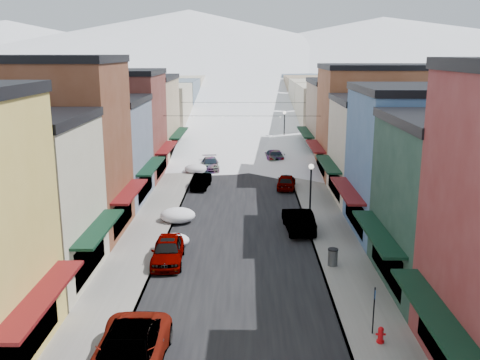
{
  "coord_description": "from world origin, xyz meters",
  "views": [
    {
      "loc": [
        0.58,
        -15.51,
        12.71
      ],
      "look_at": [
        0.0,
        26.31,
        2.64
      ],
      "focal_mm": 40.0,
      "sensor_mm": 36.0,
      "label": 1
    }
  ],
  "objects_px": {
    "streetlamp_near": "(311,187)",
    "fire_hydrant": "(381,335)",
    "car_silver_sedan": "(168,251)",
    "car_dark_hatch": "(201,181)",
    "car_green_sedan": "(298,220)",
    "trash_can": "(333,257)",
    "car_white_suv": "(128,354)"
  },
  "relations": [
    {
      "from": "streetlamp_near",
      "to": "fire_hydrant",
      "type": "bearing_deg",
      "value": -85.41
    },
    {
      "from": "car_silver_sedan",
      "to": "car_dark_hatch",
      "type": "distance_m",
      "value": 18.54
    },
    {
      "from": "car_green_sedan",
      "to": "trash_can",
      "type": "xyz_separation_m",
      "value": [
        1.45,
        -6.82,
        -0.15
      ]
    },
    {
      "from": "car_white_suv",
      "to": "trash_can",
      "type": "xyz_separation_m",
      "value": [
        9.95,
        10.99,
        -0.17
      ]
    },
    {
      "from": "car_silver_sedan",
      "to": "fire_hydrant",
      "type": "xyz_separation_m",
      "value": [
        10.81,
        -9.41,
        -0.3
      ]
    },
    {
      "from": "car_dark_hatch",
      "to": "streetlamp_near",
      "type": "bearing_deg",
      "value": -47.1
    },
    {
      "from": "car_green_sedan",
      "to": "fire_hydrant",
      "type": "relative_size",
      "value": 6.72
    },
    {
      "from": "trash_can",
      "to": "streetlamp_near",
      "type": "relative_size",
      "value": 0.22
    },
    {
      "from": "car_dark_hatch",
      "to": "fire_hydrant",
      "type": "height_order",
      "value": "car_dark_hatch"
    },
    {
      "from": "fire_hydrant",
      "to": "streetlamp_near",
      "type": "bearing_deg",
      "value": 94.59
    },
    {
      "from": "trash_can",
      "to": "car_white_suv",
      "type": "bearing_deg",
      "value": -132.14
    },
    {
      "from": "fire_hydrant",
      "to": "streetlamp_near",
      "type": "distance_m",
      "value": 16.52
    },
    {
      "from": "car_white_suv",
      "to": "fire_hydrant",
      "type": "height_order",
      "value": "car_white_suv"
    },
    {
      "from": "car_silver_sedan",
      "to": "car_white_suv",
      "type": "bearing_deg",
      "value": -92.82
    },
    {
      "from": "car_green_sedan",
      "to": "streetlamp_near",
      "type": "distance_m",
      "value": 2.53
    },
    {
      "from": "car_green_sedan",
      "to": "fire_hydrant",
      "type": "xyz_separation_m",
      "value": [
        2.21,
        -15.59,
        -0.34
      ]
    },
    {
      "from": "car_silver_sedan",
      "to": "car_dark_hatch",
      "type": "bearing_deg",
      "value": 85.2
    },
    {
      "from": "car_silver_sedan",
      "to": "car_green_sedan",
      "type": "distance_m",
      "value": 10.59
    },
    {
      "from": "car_silver_sedan",
      "to": "car_green_sedan",
      "type": "bearing_deg",
      "value": 32.41
    },
    {
      "from": "car_dark_hatch",
      "to": "car_silver_sedan",
      "type": "bearing_deg",
      "value": -86.24
    },
    {
      "from": "fire_hydrant",
      "to": "trash_can",
      "type": "distance_m",
      "value": 8.81
    },
    {
      "from": "car_white_suv",
      "to": "fire_hydrant",
      "type": "xyz_separation_m",
      "value": [
        10.71,
        2.22,
        -0.36
      ]
    },
    {
      "from": "car_white_suv",
      "to": "car_silver_sedan",
      "type": "height_order",
      "value": "car_white_suv"
    },
    {
      "from": "car_dark_hatch",
      "to": "streetlamp_near",
      "type": "height_order",
      "value": "streetlamp_near"
    },
    {
      "from": "car_silver_sedan",
      "to": "fire_hydrant",
      "type": "relative_size",
      "value": 6.18
    },
    {
      "from": "car_dark_hatch",
      "to": "fire_hydrant",
      "type": "distance_m",
      "value": 29.79
    },
    {
      "from": "car_silver_sedan",
      "to": "car_dark_hatch",
      "type": "height_order",
      "value": "car_silver_sedan"
    },
    {
      "from": "car_green_sedan",
      "to": "streetlamp_near",
      "type": "relative_size",
      "value": 1.08
    },
    {
      "from": "car_silver_sedan",
      "to": "trash_can",
      "type": "relative_size",
      "value": 4.44
    },
    {
      "from": "streetlamp_near",
      "to": "car_dark_hatch",
      "type": "bearing_deg",
      "value": 127.64
    },
    {
      "from": "fire_hydrant",
      "to": "trash_can",
      "type": "relative_size",
      "value": 0.72
    },
    {
      "from": "trash_can",
      "to": "car_silver_sedan",
      "type": "bearing_deg",
      "value": 176.4
    }
  ]
}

